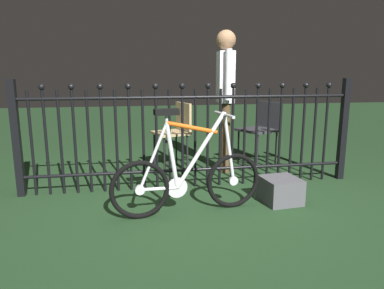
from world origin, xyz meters
name	(u,v)px	position (x,y,z in m)	size (l,w,h in m)	color
ground_plane	(204,207)	(0.00, 0.00, 0.00)	(20.00, 20.00, 0.00)	#1D391D
iron_fence	(187,133)	(-0.06, 0.61, 0.58)	(3.52, 0.07, 1.14)	black
bicycle	(188,177)	(-0.16, -0.10, 0.32)	(1.34, 0.40, 0.92)	black
chair_charcoal	(262,126)	(1.07, 1.40, 0.52)	(0.58, 0.58, 0.83)	black
chair_tan	(176,128)	(-0.08, 1.35, 0.52)	(0.49, 0.49, 0.84)	black
person_visitor	(225,88)	(0.49, 1.17, 1.02)	(0.23, 0.47, 1.69)	#4C3823
display_crate	(281,190)	(0.74, 0.00, 0.12)	(0.33, 0.33, 0.24)	#4C4C51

